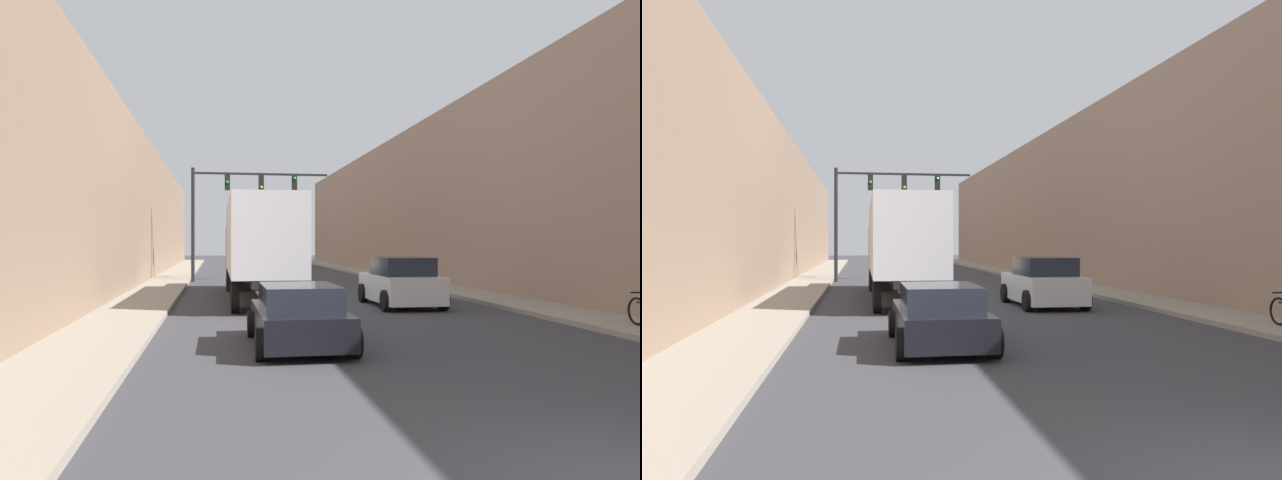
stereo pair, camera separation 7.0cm
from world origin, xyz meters
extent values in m
cube|color=gray|center=(6.63, 30.00, 0.07)|extent=(2.26, 80.00, 0.15)
cube|color=gray|center=(-6.63, 30.00, 0.07)|extent=(2.26, 80.00, 0.15)
cube|color=#997A66|center=(10.76, 30.00, 4.67)|extent=(6.00, 80.00, 9.34)
cube|color=#846B56|center=(-10.76, 30.00, 4.00)|extent=(6.00, 80.00, 8.01)
cube|color=silver|center=(-2.35, 19.05, 2.48)|extent=(2.43, 10.01, 2.76)
cube|color=black|center=(-2.35, 19.05, 0.95)|extent=(1.21, 10.01, 0.24)
cube|color=black|center=(-2.35, 25.26, 1.50)|extent=(2.43, 2.42, 2.99)
cylinder|color=black|center=(-3.42, 15.24, 0.50)|extent=(0.25, 1.00, 1.00)
cylinder|color=black|center=(-1.29, 15.24, 0.50)|extent=(0.25, 1.00, 1.00)
cylinder|color=black|center=(-3.42, 16.44, 0.50)|extent=(0.25, 1.00, 1.00)
cylinder|color=black|center=(-1.29, 16.44, 0.50)|extent=(0.25, 1.00, 1.00)
cylinder|color=black|center=(-3.42, 25.26, 0.50)|extent=(0.25, 1.00, 1.00)
cylinder|color=black|center=(-1.29, 25.26, 0.50)|extent=(0.25, 1.00, 1.00)
cube|color=black|center=(-2.23, 8.76, 0.51)|extent=(1.81, 4.36, 0.67)
cube|color=#1E232D|center=(-2.23, 8.54, 1.10)|extent=(1.59, 2.40, 0.51)
cylinder|color=black|center=(-3.14, 10.24, 0.32)|extent=(0.25, 0.64, 0.64)
cylinder|color=black|center=(-1.33, 10.24, 0.32)|extent=(0.25, 0.64, 0.64)
cylinder|color=black|center=(-3.14, 7.18, 0.32)|extent=(0.25, 0.64, 0.64)
cylinder|color=black|center=(-1.33, 7.18, 0.32)|extent=(0.25, 0.64, 0.64)
cube|color=silver|center=(2.44, 16.60, 0.65)|extent=(1.97, 4.52, 0.92)
cube|color=#1E232D|center=(2.44, 16.37, 1.43)|extent=(1.73, 2.49, 0.63)
cylinder|color=black|center=(1.46, 18.16, 0.35)|extent=(0.25, 0.70, 0.70)
cylinder|color=black|center=(3.43, 18.16, 0.35)|extent=(0.25, 0.70, 0.70)
cylinder|color=black|center=(1.46, 14.94, 0.35)|extent=(0.25, 0.70, 0.70)
cylinder|color=black|center=(3.43, 14.94, 0.35)|extent=(0.25, 0.70, 0.70)
cylinder|color=black|center=(-5.35, 31.46, 3.26)|extent=(0.20, 0.20, 6.52)
cube|color=black|center=(-1.46, 31.46, 6.22)|extent=(7.78, 0.12, 0.12)
cube|color=black|center=(-3.40, 31.46, 5.71)|extent=(0.30, 0.24, 0.90)
sphere|color=green|center=(-3.40, 31.32, 5.71)|extent=(0.18, 0.18, 0.18)
cube|color=black|center=(-1.46, 31.46, 5.71)|extent=(0.30, 0.24, 0.90)
sphere|color=gold|center=(-1.46, 31.32, 5.43)|extent=(0.18, 0.18, 0.18)
cube|color=black|center=(0.49, 31.46, 5.71)|extent=(0.30, 0.24, 0.90)
sphere|color=green|center=(0.49, 31.32, 5.99)|extent=(0.18, 0.18, 0.18)
torus|color=black|center=(6.62, 9.60, 0.51)|extent=(0.06, 0.72, 0.72)
cube|color=black|center=(6.62, 9.55, 0.99)|extent=(0.44, 0.04, 0.04)
camera|label=1|loc=(-3.98, -4.79, 2.29)|focal=35.00mm
camera|label=2|loc=(-3.91, -4.80, 2.29)|focal=35.00mm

